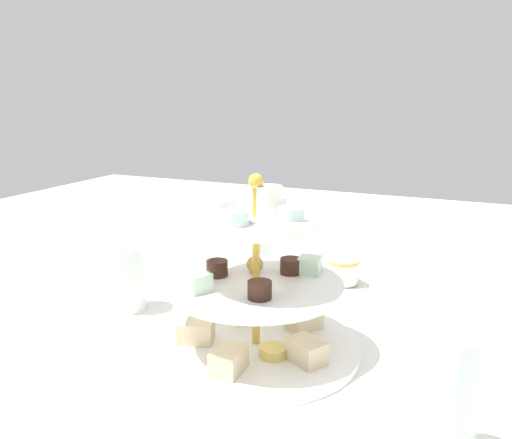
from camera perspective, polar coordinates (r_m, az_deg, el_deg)
The scene contains 7 objects.
ground_plane at distance 0.75m, azimuth 0.00°, elevation -13.85°, with size 2.40×2.40×0.00m, color silver.
tiered_serving_stand at distance 0.72m, azimuth 0.04°, elevation -8.52°, with size 0.29×0.29×0.25m.
water_glass_tall_right at distance 0.56m, azimuth 19.37°, elevation -17.50°, with size 0.07×0.07×0.13m, color silver.
water_glass_short_left at distance 1.00m, azimuth 0.43°, elevation -4.35°, with size 0.06×0.06×0.08m, color silver.
teacup_with_saucer at distance 0.98m, azimuth 9.36°, elevation -5.68°, with size 0.09×0.09×0.05m.
butter_knife_right at distance 0.87m, azimuth 22.26°, elevation -10.72°, with size 0.17×0.01×0.00m, color silver.
water_glass_mid_back at distance 0.89m, azimuth -13.77°, elevation -6.17°, with size 0.06×0.06×0.10m, color silver.
Camera 1 is at (0.27, -0.61, 0.35)m, focal length 37.07 mm.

